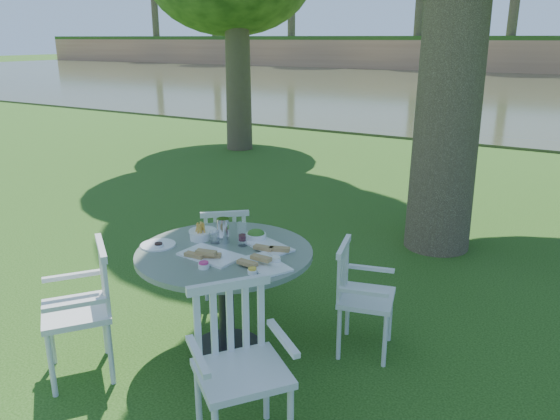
{
  "coord_description": "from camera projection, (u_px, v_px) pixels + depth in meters",
  "views": [
    {
      "loc": [
        2.45,
        -3.97,
        2.38
      ],
      "look_at": [
        0.0,
        0.2,
        0.85
      ],
      "focal_mm": 35.0,
      "sensor_mm": 36.0,
      "label": 1
    }
  ],
  "objects": [
    {
      "name": "chair_sw",
      "position": [
        89.0,
        300.0,
        3.92
      ],
      "size": [
        0.68,
        0.67,
        0.99
      ],
      "rotation": [
        0.0,
        0.0,
        -0.65
      ],
      "color": "silver",
      "rests_on": "ground"
    },
    {
      "name": "table",
      "position": [
        225.0,
        272.0,
        4.14
      ],
      "size": [
        1.33,
        1.33,
        0.86
      ],
      "color": "black",
      "rests_on": "ground"
    },
    {
      "name": "ground",
      "position": [
        269.0,
        301.0,
        5.16
      ],
      "size": [
        140.0,
        140.0,
        0.0
      ],
      "primitive_type": "plane",
      "color": "#15380B",
      "rests_on": "ground"
    },
    {
      "name": "chair_nw",
      "position": [
        225.0,
        245.0,
        5.14
      ],
      "size": [
        0.6,
        0.6,
        0.88
      ],
      "rotation": [
        0.0,
        0.0,
        -2.44
      ],
      "color": "silver",
      "rests_on": "ground"
    },
    {
      "name": "river",
      "position": [
        542.0,
        94.0,
        24.06
      ],
      "size": [
        100.0,
        28.0,
        0.12
      ],
      "primitive_type": "cube",
      "color": "#333821",
      "rests_on": "ground"
    },
    {
      "name": "tableware",
      "position": [
        226.0,
        243.0,
        4.13
      ],
      "size": [
        1.27,
        0.76,
        0.2
      ],
      "color": "white",
      "rests_on": "table"
    },
    {
      "name": "chair_ne",
      "position": [
        356.0,
        289.0,
        4.23
      ],
      "size": [
        0.51,
        0.53,
        0.88
      ],
      "rotation": [
        0.0,
        0.0,
        -4.47
      ],
      "color": "silver",
      "rests_on": "ground"
    },
    {
      "name": "chair_se",
      "position": [
        237.0,
        354.0,
        3.23
      ],
      "size": [
        0.69,
        0.69,
        1.01
      ],
      "rotation": [
        0.0,
        0.0,
        0.91
      ],
      "color": "silver",
      "rests_on": "ground"
    }
  ]
}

